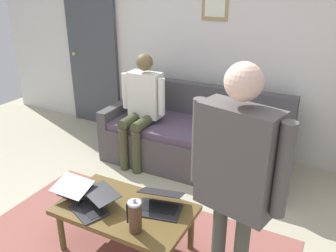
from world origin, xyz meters
TOP-DOWN VIEW (x-y plane):
  - ground_plane at (0.00, 0.00)m, footprint 7.68×7.68m
  - back_wall at (0.00, -2.20)m, footprint 7.04×0.11m
  - interior_door at (1.88, -2.11)m, footprint 0.82×0.09m
  - couch at (0.05, -1.60)m, footprint 2.08×0.87m
  - coffee_table at (-0.04, -0.02)m, footprint 1.05×0.61m
  - laptop_left at (-0.28, -0.14)m, footprint 0.39×0.36m
  - laptop_center at (0.17, 0.10)m, footprint 0.40×0.41m
  - laptop_right at (0.40, 0.01)m, footprint 0.31×0.32m
  - french_press at (-0.25, 0.17)m, footprint 0.12×0.10m
  - person_standing at (-0.94, 0.20)m, footprint 0.59×0.28m
  - person_seated at (0.62, -1.38)m, footprint 0.55×0.51m

SIDE VIEW (x-z plane):
  - ground_plane at x=0.00m, z-range 0.00..0.00m
  - couch at x=0.05m, z-range -0.13..0.75m
  - coffee_table at x=-0.04m, z-range 0.16..0.56m
  - laptop_center at x=0.17m, z-range 0.38..0.51m
  - laptop_left at x=-0.28m, z-range 0.37..0.53m
  - laptop_right at x=0.40m, z-range 0.37..0.53m
  - french_press at x=-0.25m, z-range 0.39..0.66m
  - person_seated at x=0.62m, z-range 0.09..1.37m
  - interior_door at x=1.88m, z-range 0.00..2.05m
  - person_standing at x=-0.94m, z-range 0.24..1.93m
  - back_wall at x=0.00m, z-range 0.00..2.70m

